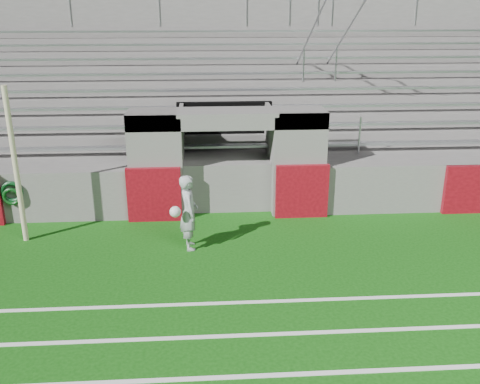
{
  "coord_description": "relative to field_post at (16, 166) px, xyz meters",
  "views": [
    {
      "loc": [
        -0.55,
        -9.29,
        5.05
      ],
      "look_at": [
        0.2,
        1.8,
        1.1
      ],
      "focal_mm": 40.0,
      "sensor_mm": 36.0,
      "label": 1
    }
  ],
  "objects": [
    {
      "name": "ground",
      "position": [
        4.62,
        -1.99,
        -1.73
      ],
      "size": [
        90.0,
        90.0,
        0.0
      ],
      "primitive_type": "plane",
      "color": "#0F480C",
      "rests_on": "ground"
    },
    {
      "name": "field_post",
      "position": [
        0.0,
        0.0,
        0.0
      ],
      "size": [
        0.12,
        0.12,
        3.46
      ],
      "primitive_type": "cylinder",
      "color": "beige",
      "rests_on": "ground"
    },
    {
      "name": "stadium_structure",
      "position": [
        4.62,
        5.98,
        -0.24
      ],
      "size": [
        26.0,
        8.48,
        5.42
      ],
      "color": "#625F5D",
      "rests_on": "ground"
    },
    {
      "name": "goalkeeper_with_ball",
      "position": [
        3.69,
        -0.65,
        -0.9
      ],
      "size": [
        0.63,
        0.72,
        1.65
      ],
      "color": "#A0A6AA",
      "rests_on": "ground"
    },
    {
      "name": "hose_coil",
      "position": [
        -0.52,
        0.94,
        -0.94
      ],
      "size": [
        0.53,
        0.14,
        0.58
      ],
      "color": "#0B3817",
      "rests_on": "ground"
    }
  ]
}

